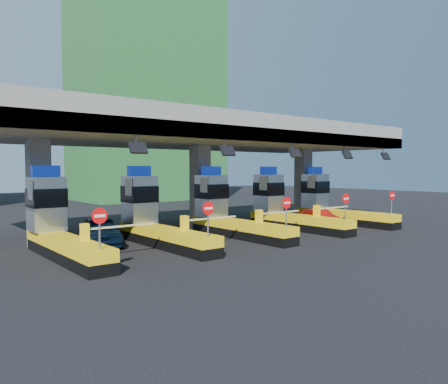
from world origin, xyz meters
TOP-DOWN VIEW (x-y plane):
  - ground at (0.00, 0.00)m, footprint 120.00×120.00m
  - toll_canopy at (0.00, 2.87)m, footprint 28.00×12.09m
  - toll_lane_far_left at (-10.00, 0.28)m, footprint 4.43×8.00m
  - toll_lane_left at (-5.00, 0.28)m, footprint 4.43×8.00m
  - toll_lane_center at (0.00, 0.28)m, footprint 4.43×8.00m
  - toll_lane_right at (5.00, 0.28)m, footprint 4.43×8.00m
  - toll_lane_far_right at (10.00, 0.28)m, footprint 4.43×8.00m
  - bg_building_scaffold at (12.00, 32.00)m, footprint 18.00×12.00m
  - van at (-7.32, 1.75)m, footprint 2.94×4.87m
  - red_car at (7.80, -0.43)m, footprint 2.14×3.78m

SIDE VIEW (x-z plane):
  - ground at x=0.00m, z-range 0.00..0.00m
  - red_car at x=7.80m, z-range 0.00..1.18m
  - van at x=-7.32m, z-range 0.00..1.55m
  - toll_lane_far_left at x=-10.00m, z-range -0.68..3.47m
  - toll_lane_left at x=-5.00m, z-range -0.68..3.47m
  - toll_lane_center at x=0.00m, z-range -0.68..3.47m
  - toll_lane_right at x=5.00m, z-range -0.68..3.47m
  - toll_lane_far_right at x=10.00m, z-range -0.68..3.47m
  - toll_canopy at x=0.00m, z-range 2.63..9.63m
  - bg_building_scaffold at x=12.00m, z-range 0.00..28.00m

